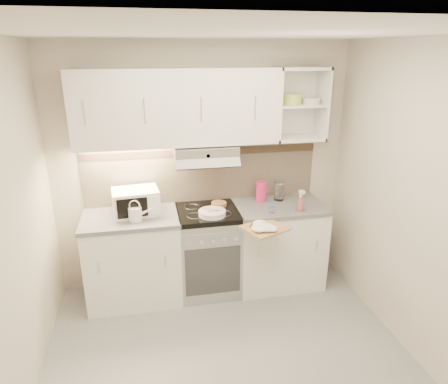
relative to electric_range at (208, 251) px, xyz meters
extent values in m
plane|color=gray|center=(0.00, -1.10, -0.45)|extent=(3.00, 3.00, 0.00)
cube|color=beige|center=(0.00, 0.30, 0.80)|extent=(3.00, 0.04, 2.50)
cube|color=beige|center=(0.00, -2.50, 0.80)|extent=(3.00, 0.04, 2.50)
cube|color=beige|center=(-1.50, -1.10, 0.80)|extent=(0.04, 2.80, 2.50)
cube|color=beige|center=(1.50, -1.10, 0.80)|extent=(0.04, 2.80, 2.50)
cube|color=white|center=(0.00, -1.10, 2.05)|extent=(3.00, 2.80, 0.04)
cube|color=#C6B299|center=(0.00, 0.29, 0.77)|extent=(2.40, 0.02, 0.64)
cube|color=#3C2E21|center=(0.00, 0.28, 0.97)|extent=(2.40, 0.01, 0.08)
cube|color=white|center=(-0.25, 0.13, 1.45)|extent=(1.90, 0.34, 0.70)
cube|color=white|center=(0.95, 0.13, 1.45)|extent=(0.50, 0.34, 0.70)
cylinder|color=#A8C74C|center=(0.87, 0.13, 1.50)|extent=(0.19, 0.19, 0.10)
cylinder|color=white|center=(1.07, 0.13, 1.48)|extent=(0.18, 0.18, 0.06)
cube|color=#B7B7BC|center=(0.00, 0.10, 1.03)|extent=(0.60, 0.40, 0.12)
cube|color=white|center=(-0.75, 0.00, -0.02)|extent=(0.90, 0.60, 0.86)
cube|color=slate|center=(-0.75, 0.00, 0.43)|extent=(0.92, 0.62, 0.04)
cube|color=white|center=(0.75, 0.00, -0.02)|extent=(0.90, 0.60, 0.86)
cube|color=slate|center=(0.75, 0.00, 0.43)|extent=(0.92, 0.62, 0.04)
cube|color=#B7B7BC|center=(0.00, 0.00, -0.03)|extent=(0.60, 0.58, 0.85)
cube|color=black|center=(0.00, 0.00, 0.42)|extent=(0.60, 0.60, 0.05)
cube|color=white|center=(-0.69, 0.06, 0.57)|extent=(0.46, 0.36, 0.24)
cube|color=black|center=(-0.69, -0.10, 0.57)|extent=(0.28, 0.04, 0.19)
cylinder|color=white|center=(-0.70, -0.11, 0.51)|extent=(0.12, 0.12, 0.13)
cone|color=white|center=(-0.61, -0.13, 0.53)|extent=(0.17, 0.06, 0.10)
torus|color=white|center=(-0.70, -0.11, 0.60)|extent=(0.11, 0.03, 0.11)
cylinder|color=white|center=(0.02, -0.14, 0.46)|extent=(0.26, 0.26, 0.02)
cylinder|color=white|center=(0.02, -0.14, 0.47)|extent=(0.26, 0.26, 0.02)
cylinder|color=white|center=(0.02, -0.14, 0.49)|extent=(0.26, 0.26, 0.02)
cube|color=silver|center=(0.02, -0.14, 0.50)|extent=(0.16, 0.09, 0.01)
cylinder|color=#996F44|center=(0.13, 0.10, 0.47)|extent=(0.15, 0.15, 0.04)
cylinder|color=#D82165|center=(0.59, 0.15, 0.56)|extent=(0.11, 0.11, 0.21)
cube|color=#D82165|center=(0.64, 0.13, 0.58)|extent=(0.02, 0.03, 0.09)
cylinder|color=silver|center=(0.79, 0.14, 0.54)|extent=(0.10, 0.10, 0.18)
cylinder|color=#B7B7BC|center=(0.79, 0.14, 0.64)|extent=(0.11, 0.11, 0.02)
cylinder|color=white|center=(0.60, -0.19, 0.48)|extent=(0.05, 0.05, 0.06)
cylinder|color=blue|center=(0.60, -0.19, 0.52)|extent=(0.05, 0.05, 0.02)
cone|color=pink|center=(0.90, -0.19, 0.52)|extent=(0.09, 0.09, 0.14)
cube|color=tan|center=(0.45, -0.46, 0.42)|extent=(0.45, 0.43, 0.02)
camera|label=1|loc=(-0.56, -3.63, 1.95)|focal=32.00mm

